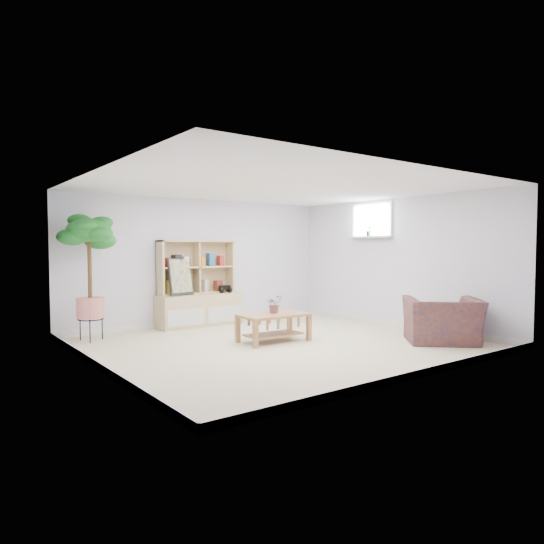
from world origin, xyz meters
TOP-DOWN VIEW (x-y plane):
  - floor at (0.00, 0.00)m, footprint 5.50×5.00m
  - ceiling at (0.00, 0.00)m, footprint 5.50×5.00m
  - walls at (0.00, 0.00)m, footprint 5.51×5.01m
  - baseboard at (0.00, 0.00)m, footprint 5.50×5.00m
  - window at (2.73, 0.60)m, footprint 0.10×0.98m
  - window_sill at (2.67, 0.60)m, footprint 0.14×1.00m
  - storage_unit at (-0.20, 2.24)m, footprint 1.61×0.54m
  - poster at (-0.60, 2.19)m, footprint 0.50×0.19m
  - toy_truck at (0.31, 2.17)m, footprint 0.33×0.26m
  - coffee_table at (0.01, 0.19)m, footprint 1.10×0.63m
  - table_plant at (0.09, 0.27)m, footprint 0.26×0.23m
  - floor_tree at (-2.28, 1.96)m, footprint 0.86×0.86m
  - armchair at (2.04, -1.46)m, footprint 1.43×1.42m
  - sill_plant at (2.67, 0.63)m, footprint 0.14×0.13m

SIDE VIEW (x-z plane):
  - floor at x=0.00m, z-range -0.01..0.01m
  - baseboard at x=0.00m, z-range 0.00..0.10m
  - coffee_table at x=0.01m, z-range 0.00..0.44m
  - armchair at x=2.04m, z-range 0.00..0.80m
  - table_plant at x=0.09m, z-range 0.44..0.72m
  - toy_truck at x=0.31m, z-range 0.60..0.76m
  - storage_unit at x=-0.20m, z-range 0.00..1.61m
  - poster at x=-0.60m, z-range 0.60..1.28m
  - floor_tree at x=-2.28m, z-range 0.00..2.01m
  - walls at x=0.00m, z-range 0.00..2.40m
  - window_sill at x=2.67m, z-range 1.66..1.70m
  - sill_plant at x=2.67m, z-range 1.70..1.92m
  - window at x=2.73m, z-range 1.66..2.34m
  - ceiling at x=0.00m, z-range 2.40..2.40m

